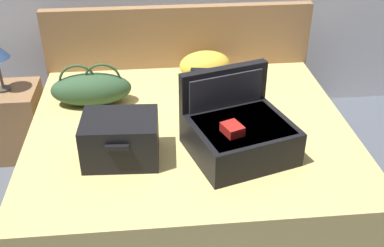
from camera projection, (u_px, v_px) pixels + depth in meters
The scene contains 9 objects.
ground_plane at pixel (196, 235), 2.84m from camera, with size 12.00×12.00×0.00m, color #4C515B.
bed at pixel (190, 161), 3.04m from camera, with size 1.97×1.73×0.53m, color tan.
headboard at pixel (179, 69), 3.68m from camera, with size 2.01×0.08×1.00m, color olive.
hard_case_large at pixel (239, 132), 2.60m from camera, with size 0.65×0.62×0.44m.
hard_case_medium at pixel (121, 139), 2.55m from camera, with size 0.42×0.35×0.25m.
hard_case_small at pixel (214, 96), 3.03m from camera, with size 0.37×0.33×0.23m.
duffel_bag at pixel (91, 89), 3.09m from camera, with size 0.53×0.25×0.29m.
pillow_near_headboard at pixel (205, 65), 3.44m from camera, with size 0.38×0.27×0.20m, color gold.
nightstand at pixel (11, 122), 3.46m from camera, with size 0.44×0.40×0.53m, color olive.
Camera 1 is at (-0.23, -2.05, 2.07)m, focal length 43.92 mm.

